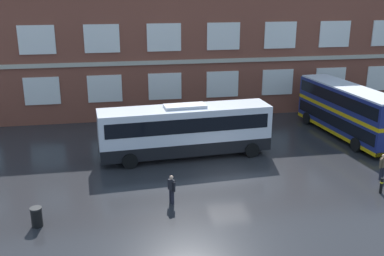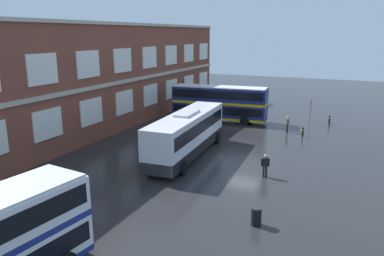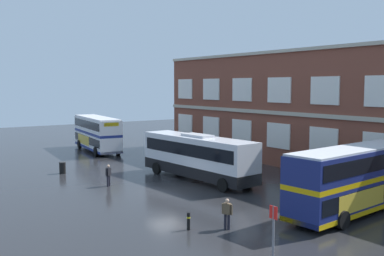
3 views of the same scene
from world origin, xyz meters
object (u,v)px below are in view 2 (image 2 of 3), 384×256
(waiting_passenger, at_px, (287,123))
(safety_bollard_east, at_px, (329,120))
(second_passenger, at_px, (265,165))
(safety_bollard_west, at_px, (303,132))
(touring_coach, at_px, (187,134))
(bus_stand_flag, at_px, (311,109))
(double_decker_middle, at_px, (219,103))
(station_litter_bin, at_px, (256,216))

(waiting_passenger, height_order, safety_bollard_east, waiting_passenger)
(second_passenger, height_order, safety_bollard_west, second_passenger)
(touring_coach, distance_m, bus_stand_flag, 18.33)
(double_decker_middle, xyz_separation_m, safety_bollard_west, (-3.13, -10.10, -1.66))
(waiting_passenger, height_order, second_passenger, same)
(safety_bollard_east, bearing_deg, double_decker_middle, 106.52)
(second_passenger, distance_m, safety_bollard_west, 12.30)
(touring_coach, height_order, station_litter_bin, touring_coach)
(touring_coach, xyz_separation_m, second_passenger, (-1.92, -7.09, -0.98))
(touring_coach, relative_size, bus_stand_flag, 4.50)
(bus_stand_flag, xyz_separation_m, safety_bollard_west, (-6.25, -0.14, -1.14))
(station_litter_bin, bearing_deg, touring_coach, 42.96)
(second_passenger, relative_size, safety_bollard_west, 1.79)
(bus_stand_flag, relative_size, safety_bollard_east, 2.84)
(second_passenger, distance_m, station_litter_bin, 7.16)
(double_decker_middle, bearing_deg, bus_stand_flag, -72.64)
(bus_stand_flag, bearing_deg, safety_bollard_east, -77.59)
(bus_stand_flag, bearing_deg, station_litter_bin, -178.76)
(bus_stand_flag, height_order, safety_bollard_east, bus_stand_flag)
(double_decker_middle, relative_size, touring_coach, 0.92)
(station_litter_bin, bearing_deg, safety_bollard_west, 1.24)
(station_litter_bin, bearing_deg, double_decker_middle, 25.11)
(station_litter_bin, height_order, safety_bollard_east, station_litter_bin)
(touring_coach, bearing_deg, waiting_passenger, -28.22)
(double_decker_middle, height_order, touring_coach, double_decker_middle)
(waiting_passenger, xyz_separation_m, bus_stand_flag, (5.12, -1.63, 0.70))
(touring_coach, xyz_separation_m, safety_bollard_west, (10.34, -7.92, -1.42))
(touring_coach, xyz_separation_m, station_litter_bin, (-8.95, -8.34, -1.39))
(safety_bollard_east, bearing_deg, touring_coach, 149.93)
(bus_stand_flag, distance_m, station_litter_bin, 25.57)
(second_passenger, relative_size, safety_bollard_east, 1.79)
(second_passenger, bearing_deg, waiting_passenger, 3.98)
(bus_stand_flag, bearing_deg, double_decker_middle, 107.36)
(second_passenger, bearing_deg, touring_coach, 74.83)
(double_decker_middle, bearing_deg, touring_coach, -170.83)
(station_litter_bin, distance_m, safety_bollard_west, 19.30)
(waiting_passenger, bearing_deg, touring_coach, 151.78)
(touring_coach, bearing_deg, safety_bollard_east, -30.07)
(safety_bollard_east, bearing_deg, waiting_passenger, 146.32)
(double_decker_middle, height_order, safety_bollard_east, double_decker_middle)
(touring_coach, distance_m, waiting_passenger, 13.05)
(safety_bollard_west, bearing_deg, waiting_passenger, 57.48)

